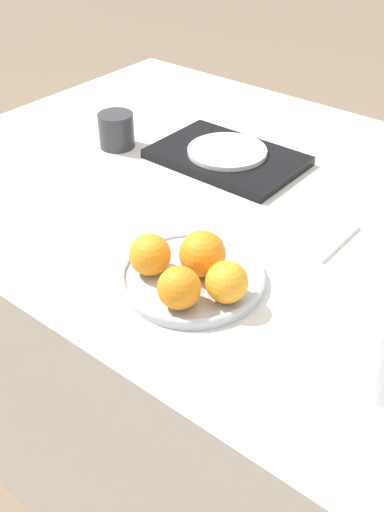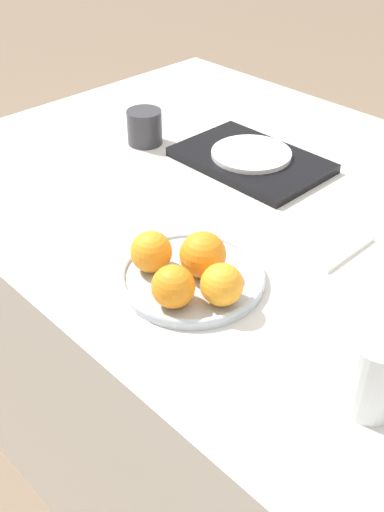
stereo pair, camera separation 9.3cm
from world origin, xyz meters
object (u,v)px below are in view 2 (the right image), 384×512
(orange_1, at_px, (222,285))
(water_glass, at_px, (374,374))
(napkin, at_px, (320,239))
(orange_2, at_px, (151,252))
(orange_3, at_px, (173,287))
(side_plate, at_px, (251,154))
(fruit_platter, at_px, (192,277))
(cup_0, at_px, (145,127))
(orange_0, at_px, (203,255))
(serving_tray, at_px, (251,160))

(orange_1, bearing_deg, water_glass, 0.09)
(napkin, bearing_deg, orange_2, -115.34)
(orange_1, relative_size, orange_3, 0.99)
(orange_3, xyz_separation_m, side_plate, (-0.23, 0.44, -0.02))
(orange_3, xyz_separation_m, napkin, (0.04, 0.31, -0.04))
(fruit_platter, height_order, water_glass, water_glass)
(side_plate, height_order, napkin, side_plate)
(orange_3, xyz_separation_m, cup_0, (-0.47, 0.34, -0.01))
(orange_0, distance_m, napkin, 0.24)
(serving_tray, bearing_deg, water_glass, -35.60)
(serving_tray, bearing_deg, orange_1, -53.95)
(orange_2, relative_size, cup_0, 0.85)
(water_glass, distance_m, cup_0, 0.82)
(cup_0, bearing_deg, side_plate, 21.63)
(orange_2, bearing_deg, orange_0, 36.99)
(orange_2, bearing_deg, orange_1, 9.15)
(napkin, bearing_deg, orange_1, -89.21)
(orange_2, bearing_deg, cup_0, 140.95)
(orange_1, xyz_separation_m, orange_2, (-0.13, -0.02, 0.00))
(orange_0, bearing_deg, side_plate, 120.72)
(water_glass, height_order, cup_0, water_glass)
(orange_0, height_order, orange_2, orange_0)
(orange_2, relative_size, serving_tray, 0.21)
(orange_0, bearing_deg, fruit_platter, -121.54)
(water_glass, bearing_deg, side_plate, 144.40)
(fruit_platter, distance_m, orange_1, 0.09)
(orange_1, bearing_deg, orange_2, -170.85)
(orange_3, bearing_deg, napkin, 82.17)
(side_plate, bearing_deg, water_glass, -35.60)
(orange_0, bearing_deg, water_glass, -4.88)
(orange_1, bearing_deg, side_plate, 126.05)
(orange_1, xyz_separation_m, serving_tray, (-0.28, 0.38, -0.04))
(orange_1, distance_m, orange_2, 0.14)
(cup_0, bearing_deg, napkin, -3.97)
(orange_2, xyz_separation_m, cup_0, (-0.38, 0.31, -0.01))
(fruit_platter, relative_size, orange_1, 3.62)
(orange_2, distance_m, napkin, 0.31)
(orange_0, height_order, water_glass, water_glass)
(serving_tray, xyz_separation_m, cup_0, (-0.24, -0.09, 0.03))
(fruit_platter, bearing_deg, napkin, 72.99)
(orange_3, bearing_deg, side_plate, 118.00)
(serving_tray, bearing_deg, side_plate, 0.00)
(fruit_platter, distance_m, side_plate, 0.42)
(orange_3, bearing_deg, fruit_platter, 114.44)
(cup_0, distance_m, napkin, 0.51)
(orange_1, bearing_deg, orange_3, -129.83)
(orange_1, height_order, orange_2, orange_2)
(fruit_platter, xyz_separation_m, napkin, (0.07, 0.24, -0.01))
(fruit_platter, height_order, side_plate, side_plate)
(orange_2, bearing_deg, serving_tray, 109.74)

